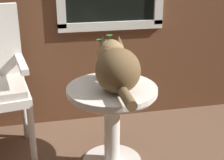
% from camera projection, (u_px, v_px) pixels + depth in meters
% --- Properties ---
extents(wicker_side_table, '(0.59, 0.59, 0.59)m').
position_uv_depth(wicker_side_table, '(112.00, 111.00, 2.16)').
color(wicker_side_table, silver).
rests_on(wicker_side_table, ground_plane).
extents(cat, '(0.28, 0.63, 0.31)m').
position_uv_depth(cat, '(116.00, 67.00, 2.02)').
color(cat, brown).
rests_on(cat, wicker_side_table).
extents(pewter_vase_with_ivy, '(0.13, 0.13, 0.31)m').
position_uv_depth(pewter_vase_with_ivy, '(104.00, 66.00, 2.20)').
color(pewter_vase_with_ivy, gray).
rests_on(pewter_vase_with_ivy, wicker_side_table).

